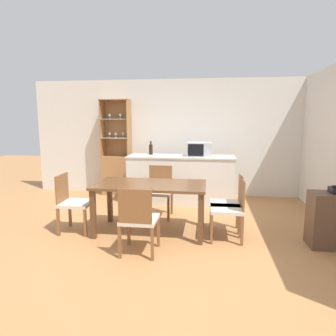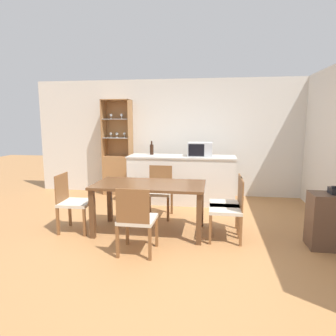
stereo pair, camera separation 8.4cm
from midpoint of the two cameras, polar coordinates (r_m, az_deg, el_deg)
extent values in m
plane|color=#B27A47|center=(4.41, -1.17, -13.09)|extent=(18.00, 18.00, 0.00)
cube|color=silver|center=(6.71, 2.33, 5.77)|extent=(6.80, 0.06, 2.55)
cube|color=silver|center=(6.08, 2.06, -2.30)|extent=(2.11, 0.62, 0.93)
cube|color=beige|center=(6.00, 2.09, 2.18)|extent=(2.14, 0.65, 0.03)
cube|color=#A37042|center=(6.90, -10.01, -1.32)|extent=(0.63, 0.37, 0.87)
cube|color=#A37042|center=(6.95, -9.82, 7.52)|extent=(0.63, 0.02, 1.24)
cube|color=#A37042|center=(6.89, -12.69, 7.42)|extent=(0.02, 0.37, 1.24)
cube|color=#A37042|center=(6.70, -7.76, 7.51)|extent=(0.02, 0.37, 1.24)
cube|color=#A37042|center=(6.80, -10.41, 12.64)|extent=(0.63, 0.37, 0.02)
cube|color=white|center=(6.80, -10.21, 5.69)|extent=(0.58, 0.32, 0.01)
cube|color=white|center=(6.78, -10.31, 9.15)|extent=(0.58, 0.32, 0.01)
cylinder|color=white|center=(6.88, -11.41, 5.76)|extent=(0.04, 0.04, 0.01)
cylinder|color=white|center=(6.88, -11.41, 6.01)|extent=(0.01, 0.01, 0.06)
sphere|color=white|center=(6.87, -11.43, 6.44)|extent=(0.06, 0.06, 0.06)
cylinder|color=white|center=(6.79, -11.37, 9.19)|extent=(0.04, 0.04, 0.01)
cylinder|color=white|center=(6.79, -11.38, 9.44)|extent=(0.01, 0.01, 0.06)
sphere|color=white|center=(6.79, -11.40, 9.88)|extent=(0.06, 0.06, 0.06)
cylinder|color=white|center=(6.78, -10.27, 5.74)|extent=(0.04, 0.04, 0.01)
cylinder|color=white|center=(6.77, -10.27, 6.00)|extent=(0.01, 0.01, 0.06)
sphere|color=white|center=(6.77, -10.29, 6.44)|extent=(0.06, 0.06, 0.06)
cylinder|color=white|center=(6.71, -9.42, 9.24)|extent=(0.04, 0.04, 0.01)
cylinder|color=white|center=(6.71, -9.43, 9.50)|extent=(0.01, 0.01, 0.06)
sphere|color=white|center=(6.71, -9.44, 9.94)|extent=(0.06, 0.06, 0.06)
cylinder|color=white|center=(6.76, -8.88, 5.77)|extent=(0.04, 0.04, 0.01)
cylinder|color=white|center=(6.76, -8.89, 6.03)|extent=(0.01, 0.01, 0.06)
sphere|color=white|center=(6.76, -8.90, 6.47)|extent=(0.06, 0.06, 0.06)
cube|color=brown|center=(4.43, -3.93, -3.21)|extent=(1.63, 0.84, 0.04)
cube|color=brown|center=(4.41, -14.60, -8.56)|extent=(0.07, 0.07, 0.71)
cube|color=brown|center=(4.09, 5.62, -9.69)|extent=(0.07, 0.07, 0.71)
cube|color=brown|center=(5.05, -11.48, -6.16)|extent=(0.07, 0.07, 0.71)
cube|color=brown|center=(4.78, 5.97, -6.90)|extent=(0.07, 0.07, 0.71)
cube|color=beige|center=(5.17, -2.28, -4.68)|extent=(0.45, 0.45, 0.05)
cube|color=brown|center=(5.33, -1.87, -1.73)|extent=(0.41, 0.02, 0.42)
cube|color=brown|center=(5.01, -0.41, -7.85)|extent=(0.04, 0.04, 0.41)
cube|color=brown|center=(5.08, -4.95, -7.62)|extent=(0.04, 0.04, 0.41)
cube|color=brown|center=(5.39, 0.26, -6.61)|extent=(0.04, 0.04, 0.41)
cube|color=brown|center=(5.46, -3.96, -6.42)|extent=(0.04, 0.04, 0.41)
cube|color=beige|center=(4.29, 10.50, -7.74)|extent=(0.45, 0.45, 0.05)
cube|color=brown|center=(4.25, 13.47, -4.79)|extent=(0.02, 0.41, 0.42)
cube|color=brown|center=(4.17, 7.72, -11.51)|extent=(0.04, 0.04, 0.41)
cube|color=brown|center=(4.55, 7.71, -9.72)|extent=(0.04, 0.04, 0.41)
cube|color=brown|center=(4.19, 13.36, -11.56)|extent=(0.04, 0.04, 0.41)
cube|color=brown|center=(4.57, 12.86, -9.78)|extent=(0.04, 0.04, 0.41)
cube|color=beige|center=(4.53, 10.36, -6.82)|extent=(0.45, 0.45, 0.05)
cube|color=brown|center=(4.50, 13.16, -4.01)|extent=(0.03, 0.41, 0.42)
cube|color=brown|center=(4.40, 7.78, -10.37)|extent=(0.04, 0.04, 0.41)
cube|color=brown|center=(4.78, 7.68, -8.76)|extent=(0.04, 0.04, 0.41)
cube|color=brown|center=(4.43, 13.10, -10.40)|extent=(0.04, 0.04, 0.41)
cube|color=brown|center=(4.81, 12.55, -8.80)|extent=(0.04, 0.04, 0.41)
cube|color=beige|center=(4.73, -17.53, -6.44)|extent=(0.46, 0.46, 0.05)
cube|color=brown|center=(4.76, -20.02, -3.60)|extent=(0.03, 0.41, 0.42)
cube|color=brown|center=(4.90, -14.27, -8.54)|extent=(0.04, 0.04, 0.41)
cube|color=brown|center=(4.54, -16.02, -10.03)|extent=(0.04, 0.04, 0.41)
cube|color=brown|center=(5.05, -18.63, -8.21)|extent=(0.04, 0.04, 0.41)
cube|color=brown|center=(4.70, -20.66, -9.61)|extent=(0.04, 0.04, 0.41)
cube|color=beige|center=(3.83, -6.08, -9.71)|extent=(0.45, 0.45, 0.05)
cube|color=brown|center=(3.57, -7.00, -7.29)|extent=(0.41, 0.02, 0.42)
cube|color=brown|center=(4.15, -8.07, -11.64)|extent=(0.04, 0.04, 0.41)
cube|color=brown|center=(4.05, -2.47, -12.04)|extent=(0.04, 0.04, 0.41)
cube|color=brown|center=(3.79, -9.85, -13.74)|extent=(0.04, 0.04, 0.41)
cube|color=brown|center=(3.69, -3.69, -14.27)|extent=(0.04, 0.04, 0.41)
cube|color=#B7BABF|center=(5.98, 5.62, 3.58)|extent=(0.48, 0.37, 0.27)
cube|color=black|center=(5.80, 4.89, 3.42)|extent=(0.30, 0.01, 0.23)
cylinder|color=black|center=(6.22, -3.67, 3.53)|extent=(0.08, 0.08, 0.21)
cylinder|color=black|center=(6.21, -3.69, 4.82)|extent=(0.03, 0.03, 0.07)
cube|color=brown|center=(4.53, 28.51, -8.74)|extent=(0.61, 0.38, 0.73)
cube|color=brown|center=(4.52, 28.54, -8.29)|extent=(0.57, 0.34, 0.02)
camera|label=1|loc=(0.04, -90.46, -0.07)|focal=32.00mm
camera|label=2|loc=(0.04, 89.54, 0.07)|focal=32.00mm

